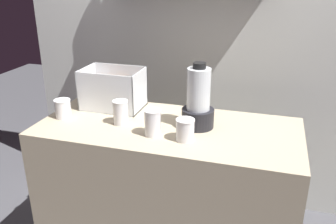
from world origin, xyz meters
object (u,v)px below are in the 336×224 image
object	(u,v)px
carrot_display_bin	(114,95)
juice_cup_pomegranate_left	(121,114)
juice_cup_mango_middle	(153,124)
blender_pitcher	(198,102)
juice_cup_mango_right	(185,131)
juice_cup_beet_far_left	(63,110)

from	to	relation	value
carrot_display_bin	juice_cup_pomegranate_left	world-z (taller)	carrot_display_bin
juice_cup_pomegranate_left	juice_cup_mango_middle	size ratio (longest dim) A/B	0.98
blender_pitcher	juice_cup_mango_right	world-z (taller)	blender_pitcher
carrot_display_bin	juice_cup_mango_right	world-z (taller)	carrot_display_bin
juice_cup_pomegranate_left	juice_cup_beet_far_left	bearing A→B (deg)	-178.32
carrot_display_bin	juice_cup_beet_far_left	xyz separation A→B (m)	(-0.21, -0.24, -0.03)
juice_cup_mango_middle	juice_cup_mango_right	size ratio (longest dim) A/B	1.23
blender_pitcher	juice_cup_beet_far_left	xyz separation A→B (m)	(-0.75, -0.09, -0.09)
blender_pitcher	juice_cup_mango_right	size ratio (longest dim) A/B	3.15
juice_cup_mango_middle	juice_cup_mango_right	distance (m)	0.17
carrot_display_bin	juice_cup_mango_middle	bearing A→B (deg)	-41.43
blender_pitcher	juice_cup_mango_right	xyz separation A→B (m)	(-0.02, -0.18, -0.09)
juice_cup_beet_far_left	juice_cup_mango_right	distance (m)	0.74
carrot_display_bin	blender_pitcher	world-z (taller)	blender_pitcher
blender_pitcher	juice_cup_mango_middle	xyz separation A→B (m)	(-0.19, -0.17, -0.08)
juice_cup_mango_middle	juice_cup_mango_right	world-z (taller)	juice_cup_mango_middle
carrot_display_bin	juice_cup_mango_right	size ratio (longest dim) A/B	3.18
juice_cup_beet_far_left	blender_pitcher	bearing A→B (deg)	7.11
carrot_display_bin	juice_cup_mango_right	distance (m)	0.61
blender_pitcher	juice_cup_pomegranate_left	xyz separation A→B (m)	(-0.41, -0.08, -0.08)
carrot_display_bin	juice_cup_pomegranate_left	distance (m)	0.27
juice_cup_pomegranate_left	juice_cup_mango_middle	bearing A→B (deg)	-22.13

